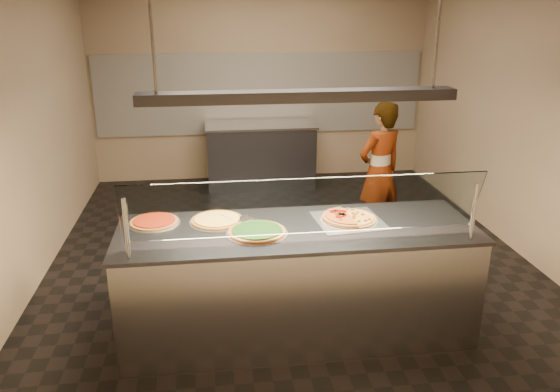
{
  "coord_description": "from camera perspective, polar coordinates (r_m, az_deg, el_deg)",
  "views": [
    {
      "loc": [
        -0.79,
        -5.25,
        2.57
      ],
      "look_at": [
        -0.22,
        -0.88,
        1.02
      ],
      "focal_mm": 35.0,
      "sensor_mm": 36.0,
      "label": 1
    }
  ],
  "objects": [
    {
      "name": "wall_front",
      "position": [
        2.6,
        11.01,
        -5.25
      ],
      "size": [
        5.0,
        0.02,
        3.0
      ],
      "primitive_type": "cube",
      "color": "#988262",
      "rests_on": "ground"
    },
    {
      "name": "worker",
      "position": [
        6.25,
        10.37,
        2.52
      ],
      "size": [
        0.68,
        0.58,
        1.58
      ],
      "primitive_type": "imported",
      "rotation": [
        0.0,
        0.0,
        3.57
      ],
      "color": "#2C2731",
      "rests_on": "ground"
    },
    {
      "name": "pizza_cheese",
      "position": [
        4.39,
        -6.59,
        -2.48
      ],
      "size": [
        0.44,
        0.44,
        0.03
      ],
      "color": "silver",
      "rests_on": "serving_counter"
    },
    {
      "name": "perforated_tray",
      "position": [
        4.41,
        7.2,
        -2.49
      ],
      "size": [
        0.57,
        0.57,
        0.01
      ],
      "color": "silver",
      "rests_on": "serving_counter"
    },
    {
      "name": "wall_back",
      "position": [
        8.36,
        -2.04,
        12.02
      ],
      "size": [
        5.0,
        0.02,
        3.0
      ],
      "primitive_type": "cube",
      "color": "#988262",
      "rests_on": "ground"
    },
    {
      "name": "wall_right",
      "position": [
        6.29,
        24.56,
        7.86
      ],
      "size": [
        0.02,
        6.0,
        3.0
      ],
      "primitive_type": "cube",
      "color": "#988262",
      "rests_on": "ground"
    },
    {
      "name": "half_pizza_sausage",
      "position": [
        4.43,
        8.49,
        -2.17
      ],
      "size": [
        0.26,
        0.45,
        0.04
      ],
      "color": "brown",
      "rests_on": "perforated_tray"
    },
    {
      "name": "pizza_tomato",
      "position": [
        4.44,
        -13.0,
        -2.59
      ],
      "size": [
        0.41,
        0.41,
        0.03
      ],
      "color": "silver",
      "rests_on": "serving_counter"
    },
    {
      "name": "tile_band",
      "position": [
        8.36,
        -2.0,
        10.63
      ],
      "size": [
        4.9,
        0.02,
        1.2
      ],
      "primitive_type": "cube",
      "color": "silver",
      "rests_on": "wall_back"
    },
    {
      "name": "lamp_rod_right",
      "position": [
        4.21,
        16.33,
        17.64
      ],
      "size": [
        0.02,
        0.02,
        1.01
      ],
      "primitive_type": "cylinder",
      "color": "#B7B7BC",
      "rests_on": "ceiling"
    },
    {
      "name": "ground",
      "position": [
        5.9,
        1.0,
        -6.55
      ],
      "size": [
        5.0,
        6.0,
        0.02
      ],
      "primitive_type": "cube",
      "color": "black",
      "rests_on": "ground"
    },
    {
      "name": "wall_left",
      "position": [
        5.62,
        -25.29,
        6.56
      ],
      "size": [
        0.02,
        6.0,
        3.0
      ],
      "primitive_type": "cube",
      "color": "#988262",
      "rests_on": "ground"
    },
    {
      "name": "prep_table",
      "position": [
        8.11,
        -2.05,
        4.33
      ],
      "size": [
        1.6,
        0.74,
        0.93
      ],
      "color": "#3B3B40",
      "rests_on": "ground"
    },
    {
      "name": "pizza_spatula",
      "position": [
        4.39,
        -4.8,
        -2.23
      ],
      "size": [
        0.27,
        0.18,
        0.02
      ],
      "color": "#B7B7BC",
      "rests_on": "pizza_spinach"
    },
    {
      "name": "half_pizza_pepperoni",
      "position": [
        4.38,
        5.9,
        -2.22
      ],
      "size": [
        0.26,
        0.45,
        0.05
      ],
      "color": "brown",
      "rests_on": "perforated_tray"
    },
    {
      "name": "pizza_spinach",
      "position": [
        4.14,
        -2.43,
        -3.72
      ],
      "size": [
        0.47,
        0.47,
        0.03
      ],
      "color": "silver",
      "rests_on": "serving_counter"
    },
    {
      "name": "serving_counter",
      "position": [
        4.45,
        1.76,
        -8.83
      ],
      "size": [
        2.79,
        0.94,
        0.93
      ],
      "color": "#B7B7BC",
      "rests_on": "ground"
    },
    {
      "name": "sneeze_guard",
      "position": [
        3.83,
        2.7,
        -1.18
      ],
      "size": [
        2.55,
        0.18,
        0.54
      ],
      "color": "#B7B7BC",
      "rests_on": "serving_counter"
    },
    {
      "name": "lamp_rod_left",
      "position": [
        3.89,
        -13.38,
        17.79
      ],
      "size": [
        0.02,
        0.02,
        1.01
      ],
      "primitive_type": "cylinder",
      "color": "#B7B7BC",
      "rests_on": "ceiling"
    },
    {
      "name": "heat_lamp_housing",
      "position": [
        3.97,
        1.98,
        10.4
      ],
      "size": [
        2.3,
        0.18,
        0.08
      ],
      "primitive_type": "cube",
      "color": "#3B3B40",
      "rests_on": "ceiling"
    }
  ]
}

